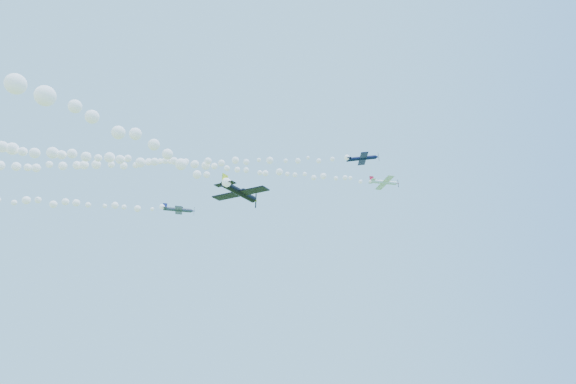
# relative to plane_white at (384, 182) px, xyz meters

# --- Properties ---
(plane_white) EXTENTS (7.19, 7.60, 2.15)m
(plane_white) POSITION_rel_plane_white_xyz_m (0.00, 0.00, 0.00)
(plane_white) COLOR white
(smoke_trail_white) EXTENTS (74.18, 26.49, 3.04)m
(smoke_trail_white) POSITION_rel_plane_white_xyz_m (-39.07, -13.02, -0.31)
(smoke_trail_white) COLOR white
(plane_navy) EXTENTS (6.91, 7.15, 1.84)m
(plane_navy) POSITION_rel_plane_white_xyz_m (-5.78, -13.11, 0.26)
(plane_navy) COLOR #0B1133
(smoke_trail_navy) EXTENTS (84.58, 4.79, 2.71)m
(smoke_trail_navy) POSITION_rel_plane_white_xyz_m (-50.11, -14.35, 0.04)
(smoke_trail_navy) COLOR white
(plane_grey) EXTENTS (6.65, 7.05, 2.17)m
(plane_grey) POSITION_rel_plane_white_xyz_m (-43.75, -11.04, -9.10)
(plane_grey) COLOR #383F52
(plane_black) EXTENTS (7.86, 7.42, 2.42)m
(plane_black) POSITION_rel_plane_white_xyz_m (-24.61, -46.12, -18.73)
(plane_black) COLOR black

